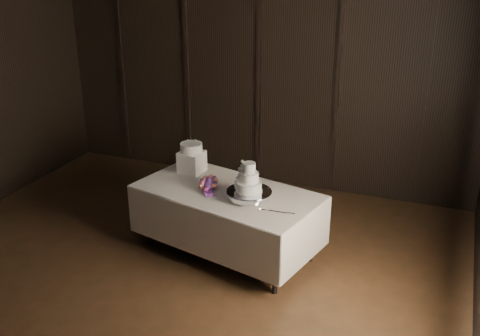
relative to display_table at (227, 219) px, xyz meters
name	(u,v)px	position (x,y,z in m)	size (l,w,h in m)	color
room	(118,168)	(-0.40, -1.40, 1.08)	(6.08, 7.08, 3.08)	black
display_table	(227,219)	(0.00, 0.00, 0.00)	(2.18, 1.47, 0.76)	silver
cake_stand	(249,195)	(0.29, -0.10, 0.39)	(0.48, 0.48, 0.09)	silver
wedding_cake	(247,180)	(0.27, -0.12, 0.56)	(0.29, 0.26, 0.32)	white
bouquet	(208,183)	(-0.21, -0.02, 0.41)	(0.29, 0.39, 0.18)	#D05170
box_pedestal	(192,162)	(-0.59, 0.34, 0.47)	(0.26, 0.26, 0.25)	white
small_cake	(191,148)	(-0.59, 0.34, 0.64)	(0.26, 0.26, 0.10)	white
cake_knife	(273,211)	(0.62, -0.29, 0.35)	(0.37, 0.02, 0.01)	silver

